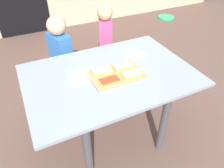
{
  "coord_description": "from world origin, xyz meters",
  "views": [
    {
      "loc": [
        -0.59,
        -1.26,
        1.72
      ],
      "look_at": [
        0.02,
        0.0,
        0.63
      ],
      "focal_mm": 34.2,
      "sensor_mm": 36.0,
      "label": 1
    }
  ],
  "objects_px": {
    "dining_table": "(110,85)",
    "cutting_board": "(116,74)",
    "pizza_slice_far_right": "(123,66)",
    "plate_white_left": "(79,77)",
    "plate_white_right": "(134,54)",
    "child_left": "(61,56)",
    "garden_hose_coil": "(166,17)",
    "child_right": "(105,43)",
    "pizza_slice_near_left": "(109,81)",
    "pizza_slice_near_right": "(132,74)",
    "pizza_slice_far_left": "(102,71)"
  },
  "relations": [
    {
      "from": "cutting_board",
      "to": "pizza_slice_near_right",
      "type": "bearing_deg",
      "value": -34.03
    },
    {
      "from": "pizza_slice_far_right",
      "to": "plate_white_right",
      "type": "bearing_deg",
      "value": 38.54
    },
    {
      "from": "pizza_slice_far_left",
      "to": "pizza_slice_near_left",
      "type": "height_order",
      "value": "same"
    },
    {
      "from": "pizza_slice_near_right",
      "to": "child_left",
      "type": "xyz_separation_m",
      "value": [
        -0.37,
        0.8,
        -0.17
      ]
    },
    {
      "from": "cutting_board",
      "to": "child_right",
      "type": "bearing_deg",
      "value": 71.6
    },
    {
      "from": "cutting_board",
      "to": "child_left",
      "type": "xyz_separation_m",
      "value": [
        -0.27,
        0.73,
        -0.15
      ]
    },
    {
      "from": "pizza_slice_far_left",
      "to": "plate_white_right",
      "type": "distance_m",
      "value": 0.41
    },
    {
      "from": "cutting_board",
      "to": "garden_hose_coil",
      "type": "distance_m",
      "value": 3.45
    },
    {
      "from": "plate_white_right",
      "to": "child_right",
      "type": "distance_m",
      "value": 0.62
    },
    {
      "from": "plate_white_right",
      "to": "plate_white_left",
      "type": "bearing_deg",
      "value": -168.15
    },
    {
      "from": "pizza_slice_near_right",
      "to": "plate_white_right",
      "type": "relative_size",
      "value": 0.89
    },
    {
      "from": "child_left",
      "to": "garden_hose_coil",
      "type": "bearing_deg",
      "value": 31.39
    },
    {
      "from": "pizza_slice_near_right",
      "to": "garden_hose_coil",
      "type": "xyz_separation_m",
      "value": [
        2.3,
        2.43,
        -0.74
      ]
    },
    {
      "from": "pizza_slice_near_left",
      "to": "child_left",
      "type": "distance_m",
      "value": 0.83
    },
    {
      "from": "child_right",
      "to": "garden_hose_coil",
      "type": "xyz_separation_m",
      "value": [
        2.13,
        1.54,
        -0.57
      ]
    },
    {
      "from": "pizza_slice_near_left",
      "to": "child_right",
      "type": "distance_m",
      "value": 0.98
    },
    {
      "from": "cutting_board",
      "to": "plate_white_left",
      "type": "xyz_separation_m",
      "value": [
        -0.27,
        0.1,
        -0.0
      ]
    },
    {
      "from": "cutting_board",
      "to": "pizza_slice_near_right",
      "type": "height_order",
      "value": "pizza_slice_near_right"
    },
    {
      "from": "pizza_slice_far_right",
      "to": "plate_white_left",
      "type": "bearing_deg",
      "value": 173.49
    },
    {
      "from": "dining_table",
      "to": "pizza_slice_near_right",
      "type": "bearing_deg",
      "value": -37.78
    },
    {
      "from": "dining_table",
      "to": "pizza_slice_far_left",
      "type": "xyz_separation_m",
      "value": [
        -0.05,
        0.03,
        0.14
      ]
    },
    {
      "from": "pizza_slice_near_right",
      "to": "plate_white_left",
      "type": "distance_m",
      "value": 0.41
    },
    {
      "from": "plate_white_left",
      "to": "garden_hose_coil",
      "type": "xyz_separation_m",
      "value": [
        2.68,
        2.26,
        -0.72
      ]
    },
    {
      "from": "pizza_slice_far_left",
      "to": "pizza_slice_far_right",
      "type": "height_order",
      "value": "same"
    },
    {
      "from": "pizza_slice_far_left",
      "to": "child_right",
      "type": "relative_size",
      "value": 0.17
    },
    {
      "from": "pizza_slice_far_right",
      "to": "garden_hose_coil",
      "type": "xyz_separation_m",
      "value": [
        2.32,
        2.3,
        -0.74
      ]
    },
    {
      "from": "child_right",
      "to": "pizza_slice_far_left",
      "type": "bearing_deg",
      "value": -115.85
    },
    {
      "from": "cutting_board",
      "to": "garden_hose_coil",
      "type": "xyz_separation_m",
      "value": [
        2.4,
        2.36,
        -0.73
      ]
    },
    {
      "from": "pizza_slice_near_left",
      "to": "plate_white_left",
      "type": "relative_size",
      "value": 0.86
    },
    {
      "from": "plate_white_right",
      "to": "pizza_slice_near_left",
      "type": "bearing_deg",
      "value": -143.25
    },
    {
      "from": "dining_table",
      "to": "pizza_slice_near_left",
      "type": "height_order",
      "value": "pizza_slice_near_left"
    },
    {
      "from": "dining_table",
      "to": "child_right",
      "type": "relative_size",
      "value": 1.31
    },
    {
      "from": "plate_white_right",
      "to": "garden_hose_coil",
      "type": "bearing_deg",
      "value": 45.37
    },
    {
      "from": "pizza_slice_near_left",
      "to": "pizza_slice_far_right",
      "type": "relative_size",
      "value": 0.99
    },
    {
      "from": "pizza_slice_near_right",
      "to": "child_left",
      "type": "relative_size",
      "value": 0.16
    },
    {
      "from": "dining_table",
      "to": "pizza_slice_near_right",
      "type": "distance_m",
      "value": 0.22
    },
    {
      "from": "cutting_board",
      "to": "child_left",
      "type": "bearing_deg",
      "value": 110.21
    },
    {
      "from": "cutting_board",
      "to": "dining_table",
      "type": "bearing_deg",
      "value": 134.12
    },
    {
      "from": "dining_table",
      "to": "child_right",
      "type": "distance_m",
      "value": 0.84
    },
    {
      "from": "dining_table",
      "to": "pizza_slice_far_right",
      "type": "relative_size",
      "value": 8.11
    },
    {
      "from": "cutting_board",
      "to": "pizza_slice_near_left",
      "type": "bearing_deg",
      "value": -143.18
    },
    {
      "from": "plate_white_right",
      "to": "child_left",
      "type": "height_order",
      "value": "child_left"
    },
    {
      "from": "garden_hose_coil",
      "to": "pizza_slice_near_right",
      "type": "bearing_deg",
      "value": -133.52
    },
    {
      "from": "cutting_board",
      "to": "plate_white_right",
      "type": "relative_size",
      "value": 2.24
    },
    {
      "from": "child_left",
      "to": "child_right",
      "type": "relative_size",
      "value": 1.0
    },
    {
      "from": "plate_white_left",
      "to": "child_right",
      "type": "xyz_separation_m",
      "value": [
        0.55,
        0.72,
        -0.16
      ]
    },
    {
      "from": "dining_table",
      "to": "cutting_board",
      "type": "xyz_separation_m",
      "value": [
        0.04,
        -0.04,
        0.12
      ]
    },
    {
      "from": "dining_table",
      "to": "cutting_board",
      "type": "bearing_deg",
      "value": -45.88
    },
    {
      "from": "pizza_slice_far_left",
      "to": "child_left",
      "type": "xyz_separation_m",
      "value": [
        -0.18,
        0.66,
        -0.17
      ]
    },
    {
      "from": "child_left",
      "to": "child_right",
      "type": "distance_m",
      "value": 0.55
    }
  ]
}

